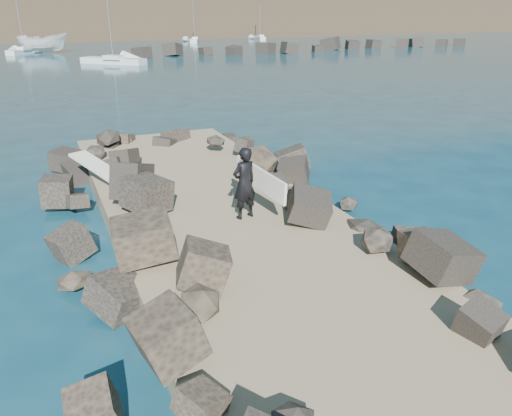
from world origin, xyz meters
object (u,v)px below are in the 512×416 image
object	(u,v)px
boat_imported	(43,43)
sailboat_b	(24,51)
surfboard_resting	(100,171)
surfer_with_board	(247,183)

from	to	relation	value
boat_imported	sailboat_b	xyz separation A→B (m)	(-2.51, -0.30, -0.95)
sailboat_b	surfboard_resting	bearing A→B (deg)	-88.04
surfer_with_board	sailboat_b	size ratio (longest dim) A/B	0.31
boat_imported	surfer_with_board	distance (m)	66.75
surfboard_resting	boat_imported	xyz separation A→B (m)	(0.39, 62.39, 0.25)
surfboard_resting	surfer_with_board	world-z (taller)	surfer_with_board
boat_imported	sailboat_b	bearing A→B (deg)	111.11
surfer_with_board	surfboard_resting	bearing A→B (deg)	126.85
surfboard_resting	sailboat_b	xyz separation A→B (m)	(-2.13, 62.10, -0.69)
boat_imported	surfer_with_board	world-z (taller)	boat_imported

